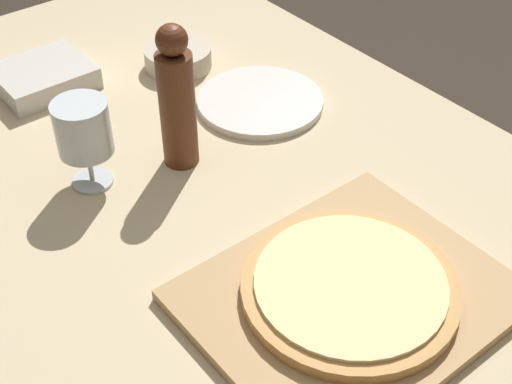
# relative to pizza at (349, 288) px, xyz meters

# --- Properties ---
(dining_table) EXTENTS (0.96, 1.52, 0.76)m
(dining_table) POSITION_rel_pizza_xyz_m (0.00, 0.30, -0.12)
(dining_table) COLOR #CCB78E
(dining_table) RESTS_ON ground_plane
(cutting_board) EXTENTS (0.39, 0.32, 0.02)m
(cutting_board) POSITION_rel_pizza_xyz_m (-0.00, 0.00, -0.02)
(cutting_board) COLOR tan
(cutting_board) RESTS_ON dining_table
(pizza) EXTENTS (0.28, 0.28, 0.02)m
(pizza) POSITION_rel_pizza_xyz_m (0.00, 0.00, 0.00)
(pizza) COLOR tan
(pizza) RESTS_ON cutting_board
(pepper_mill) EXTENTS (0.06, 0.06, 0.24)m
(pepper_mill) POSITION_rel_pizza_xyz_m (0.00, 0.39, 0.09)
(pepper_mill) COLOR #5B2D19
(pepper_mill) RESTS_ON dining_table
(wine_glass) EXTENTS (0.08, 0.08, 0.15)m
(wine_glass) POSITION_rel_pizza_xyz_m (-0.14, 0.43, 0.07)
(wine_glass) COLOR silver
(wine_glass) RESTS_ON dining_table
(small_bowl) EXTENTS (0.13, 0.13, 0.04)m
(small_bowl) POSITION_rel_pizza_xyz_m (0.16, 0.64, -0.01)
(small_bowl) COLOR beige
(small_bowl) RESTS_ON dining_table
(dinner_plate) EXTENTS (0.23, 0.23, 0.01)m
(dinner_plate) POSITION_rel_pizza_xyz_m (0.20, 0.43, -0.02)
(dinner_plate) COLOR silver
(dinner_plate) RESTS_ON dining_table
(food_container) EXTENTS (0.17, 0.15, 0.04)m
(food_container) POSITION_rel_pizza_xyz_m (-0.07, 0.73, -0.01)
(food_container) COLOR beige
(food_container) RESTS_ON dining_table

